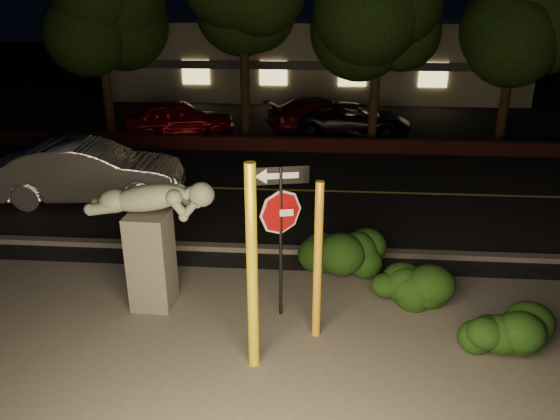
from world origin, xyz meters
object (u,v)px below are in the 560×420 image
object	(u,v)px
yellow_pole_right	(318,263)
parked_car_red	(179,118)
parked_car_darkred	(322,115)
signpost	(281,213)
yellow_pole_left	(252,271)
sculpture	(151,231)
silver_sedan	(90,172)
parked_car_dark	(354,119)

from	to	relation	value
yellow_pole_right	parked_car_red	xyz separation A→B (m)	(-5.73, 13.28, -0.65)
parked_car_darkred	signpost	bearing A→B (deg)	151.19
yellow_pole_left	sculpture	bearing A→B (deg)	141.48
parked_car_red	sculpture	bearing A→B (deg)	176.02
parked_car_red	silver_sedan	bearing A→B (deg)	158.34
parked_car_darkred	yellow_pole_right	bearing A→B (deg)	153.82
parked_car_darkred	parked_car_red	bearing A→B (deg)	78.73
sculpture	silver_sedan	xyz separation A→B (m)	(-3.42, 5.32, -0.70)
signpost	parked_car_red	size ratio (longest dim) A/B	0.64
yellow_pole_right	parked_car_red	world-z (taller)	yellow_pole_right
yellow_pole_right	silver_sedan	xyz separation A→B (m)	(-6.41, 6.07, -0.57)
parked_car_dark	yellow_pole_right	bearing A→B (deg)	-179.63
sculpture	silver_sedan	bearing A→B (deg)	124.53
signpost	parked_car_dark	size ratio (longest dim) A/B	0.62
yellow_pole_right	silver_sedan	world-z (taller)	yellow_pole_right
parked_car_darkred	silver_sedan	bearing A→B (deg)	117.59
parked_car_darkred	sculpture	bearing A→B (deg)	141.80
parked_car_red	parked_car_dark	distance (m)	7.06
parked_car_red	parked_car_dark	world-z (taller)	parked_car_red
silver_sedan	parked_car_dark	world-z (taller)	silver_sedan
parked_car_red	parked_car_darkred	xyz separation A→B (m)	(5.71, 1.53, -0.07)
yellow_pole_left	parked_car_red	world-z (taller)	yellow_pole_left
yellow_pole_left	parked_car_dark	world-z (taller)	yellow_pole_left
parked_car_red	parked_car_dark	size ratio (longest dim) A/B	0.96
sculpture	parked_car_red	world-z (taller)	sculpture
parked_car_red	parked_car_darkred	bearing A→B (deg)	-91.30
yellow_pole_left	parked_car_dark	size ratio (longest dim) A/B	0.73
sculpture	parked_car_red	size ratio (longest dim) A/B	0.56
sculpture	parked_car_darkred	world-z (taller)	sculpture
yellow_pole_right	silver_sedan	bearing A→B (deg)	136.56
sculpture	parked_car_red	bearing A→B (deg)	104.17
yellow_pole_right	sculpture	bearing A→B (deg)	166.02
yellow_pole_left	parked_car_red	size ratio (longest dim) A/B	0.76
signpost	sculpture	distance (m)	2.40
yellow_pole_right	sculpture	xyz separation A→B (m)	(-2.99, 0.75, 0.13)
sculpture	parked_car_darkred	bearing A→B (deg)	79.93
yellow_pole_right	parked_car_red	bearing A→B (deg)	113.34
signpost	sculpture	world-z (taller)	signpost
signpost	parked_car_red	distance (m)	13.72
yellow_pole_right	parked_car_darkred	size ratio (longest dim) A/B	0.60
signpost	sculpture	size ratio (longest dim) A/B	1.14
yellow_pole_right	sculpture	size ratio (longest dim) A/B	1.13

